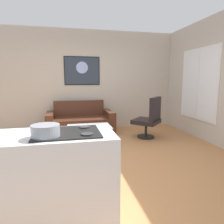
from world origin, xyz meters
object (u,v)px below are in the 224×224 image
object	(u,v)px
armchair	(149,118)
mixing_bowl	(45,131)
couch	(80,123)
wall_painting	(82,71)
coffee_table	(89,128)

from	to	relation	value
armchair	mixing_bowl	xyz separation A→B (m)	(-2.11, -2.71, 0.48)
armchair	mixing_bowl	world-z (taller)	mixing_bowl
couch	mixing_bowl	distance (m)	3.66
armchair	couch	bearing A→B (deg)	152.37
armchair	wall_painting	world-z (taller)	wall_painting
coffee_table	mixing_bowl	size ratio (longest dim) A/B	3.79
armchair	coffee_table	bearing A→B (deg)	-170.42
armchair	wall_painting	bearing A→B (deg)	137.77
coffee_table	mixing_bowl	distance (m)	2.61
couch	coffee_table	distance (m)	1.10
mixing_bowl	wall_painting	distance (m)	4.17
couch	armchair	xyz separation A→B (m)	(1.61, -0.84, 0.21)
armchair	wall_painting	distance (m)	2.34
coffee_table	armchair	distance (m)	1.51
couch	wall_painting	distance (m)	1.48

